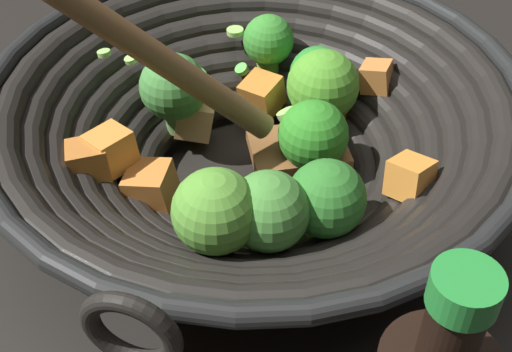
{
  "coord_description": "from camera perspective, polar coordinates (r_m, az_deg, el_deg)",
  "views": [
    {
      "loc": [
        -0.13,
        -0.37,
        0.38
      ],
      "look_at": [
        -0.0,
        -0.01,
        0.03
      ],
      "focal_mm": 50.58,
      "sensor_mm": 36.0,
      "label": 1
    }
  ],
  "objects": [
    {
      "name": "wok",
      "position": [
        0.51,
        0.01,
        3.85
      ],
      "size": [
        0.38,
        0.38,
        0.23
      ],
      "color": "black",
      "rests_on": "ground"
    },
    {
      "name": "ground_plane",
      "position": [
        0.55,
        -0.03,
        -1.17
      ],
      "size": [
        4.0,
        4.0,
        0.0
      ],
      "primitive_type": "plane",
      "color": "black"
    }
  ]
}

